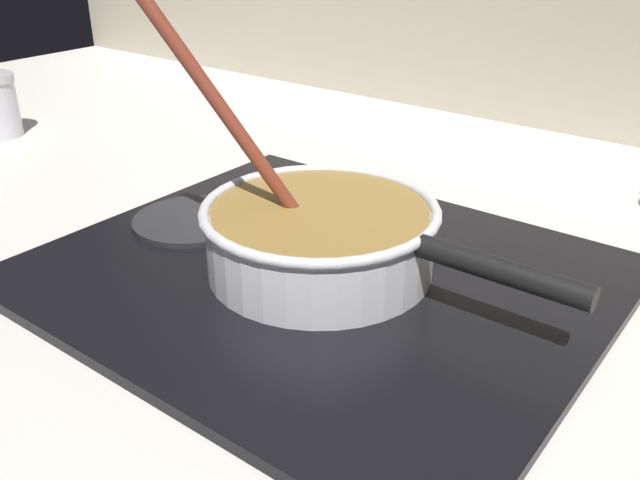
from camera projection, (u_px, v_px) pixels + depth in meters
ground at (180, 326)px, 0.68m from camera, size 2.40×1.60×0.04m
hob_plate at (320, 274)px, 0.72m from camera, size 0.56×0.48×0.01m
burner_ring at (320, 266)px, 0.71m from camera, size 0.17×0.17×0.01m
spare_burner at (192, 220)px, 0.82m from camera, size 0.14×0.14×0.01m
cooking_pan at (321, 235)px, 0.70m from camera, size 0.43×0.24×0.28m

